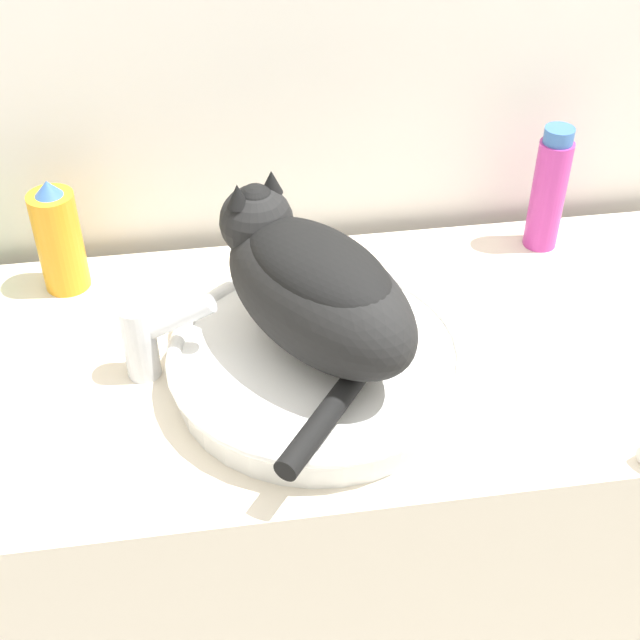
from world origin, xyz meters
TOP-DOWN VIEW (x-y plane):
  - wall_back at (0.00, 0.60)m, footprint 8.00×0.05m
  - vanity_counter at (0.00, 0.27)m, footprint 1.26×0.55m
  - sink_basin at (-0.03, 0.22)m, footprint 0.39×0.39m
  - cat at (-0.04, 0.23)m, footprint 0.29×0.39m
  - faucet at (-0.24, 0.26)m, footprint 0.13×0.06m
  - spray_bottle_trigger at (-0.36, 0.48)m, footprint 0.07×0.07m
  - shampoo_bottle_tall at (0.36, 0.48)m, footprint 0.05×0.05m

SIDE VIEW (x-z plane):
  - vanity_counter at x=0.00m, z-range 0.00..0.90m
  - sink_basin at x=-0.03m, z-range 0.90..0.96m
  - faucet at x=-0.24m, z-range 0.90..1.03m
  - spray_bottle_trigger at x=-0.36m, z-range 0.89..1.07m
  - shampoo_bottle_tall at x=0.36m, z-range 0.90..1.10m
  - cat at x=-0.04m, z-range 0.95..1.14m
  - wall_back at x=0.00m, z-range 0.00..2.40m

